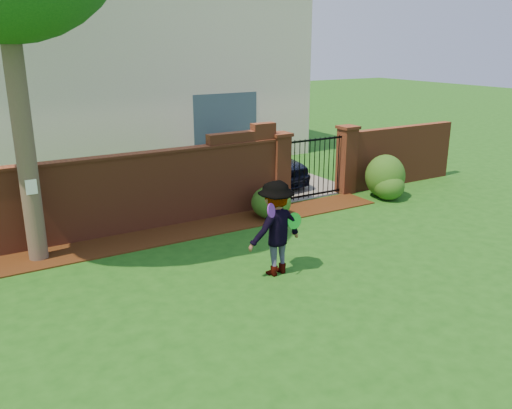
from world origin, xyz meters
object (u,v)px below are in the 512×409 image
car (260,160)px  frisbee_purple (271,211)px  man (277,229)px  frisbee_green (294,221)px

car → frisbee_purple: frisbee_purple is taller
man → frisbee_purple: man is taller
car → frisbee_purple: 6.98m
frisbee_purple → car: bearing=60.1°
frisbee_purple → man: bearing=41.2°
frisbee_purple → frisbee_green: bearing=16.1°
frisbee_purple → frisbee_green: 0.71m
car → frisbee_purple: (-3.46, -6.03, 0.64)m
frisbee_green → man: bearing=169.2°
man → frisbee_green: (0.33, -0.06, 0.11)m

